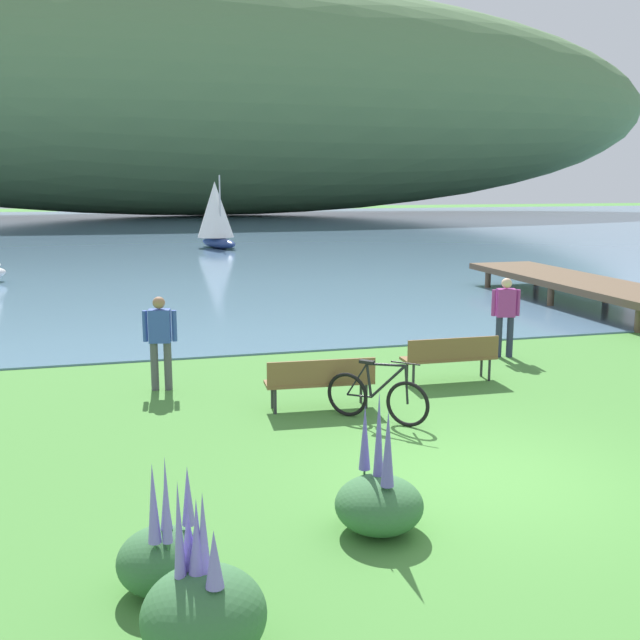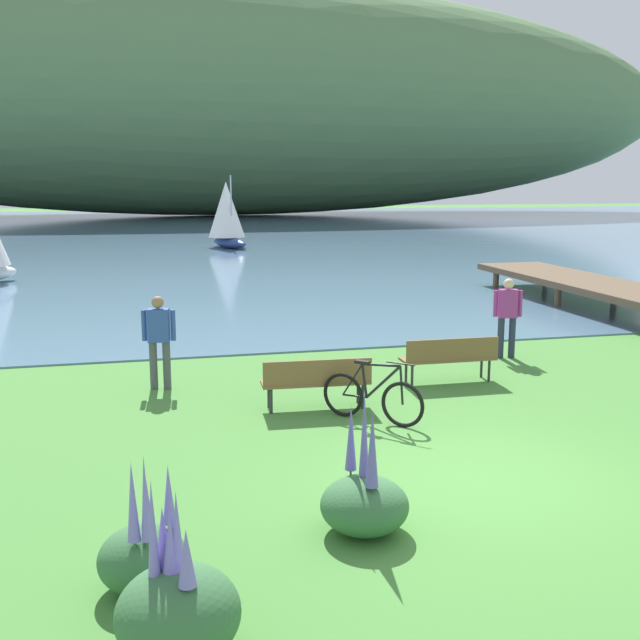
{
  "view_description": "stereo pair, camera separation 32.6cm",
  "coord_description": "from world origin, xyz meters",
  "px_view_note": "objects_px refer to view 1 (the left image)",
  "views": [
    {
      "loc": [
        -4.41,
        -8.24,
        3.75
      ],
      "look_at": [
        -0.6,
        6.01,
        1.0
      ],
      "focal_mm": 42.25,
      "sensor_mm": 36.0,
      "label": 1
    },
    {
      "loc": [
        -4.09,
        -8.32,
        3.75
      ],
      "look_at": [
        -0.6,
        6.01,
        1.0
      ],
      "focal_mm": 42.25,
      "sensor_mm": 36.0,
      "label": 2
    }
  ],
  "objects_px": {
    "park_bench_further_along": "(450,355)",
    "sailboat_nearest_to_shore": "(216,214)",
    "person_on_the_grass": "(160,337)",
    "person_at_shoreline": "(505,312)",
    "bicycle_leaning_near_bench": "(377,397)",
    "park_bench_near_camera": "(320,379)"
  },
  "relations": [
    {
      "from": "person_on_the_grass",
      "to": "park_bench_near_camera",
      "type": "bearing_deg",
      "value": -37.66
    },
    {
      "from": "park_bench_near_camera",
      "to": "sailboat_nearest_to_shore",
      "type": "bearing_deg",
      "value": 85.96
    },
    {
      "from": "sailboat_nearest_to_shore",
      "to": "park_bench_near_camera",
      "type": "bearing_deg",
      "value": -94.04
    },
    {
      "from": "park_bench_near_camera",
      "to": "bicycle_leaning_near_bench",
      "type": "relative_size",
      "value": 1.41
    },
    {
      "from": "person_at_shoreline",
      "to": "bicycle_leaning_near_bench",
      "type": "bearing_deg",
      "value": -139.8
    },
    {
      "from": "person_on_the_grass",
      "to": "sailboat_nearest_to_shore",
      "type": "height_order",
      "value": "sailboat_nearest_to_shore"
    },
    {
      "from": "person_on_the_grass",
      "to": "sailboat_nearest_to_shore",
      "type": "xyz_separation_m",
      "value": [
        4.6,
        28.35,
        0.93
      ]
    },
    {
      "from": "bicycle_leaning_near_bench",
      "to": "person_on_the_grass",
      "type": "relative_size",
      "value": 0.76
    },
    {
      "from": "sailboat_nearest_to_shore",
      "to": "person_on_the_grass",
      "type": "bearing_deg",
      "value": -99.22
    },
    {
      "from": "bicycle_leaning_near_bench",
      "to": "person_at_shoreline",
      "type": "height_order",
      "value": "person_at_shoreline"
    },
    {
      "from": "park_bench_near_camera",
      "to": "sailboat_nearest_to_shore",
      "type": "xyz_separation_m",
      "value": [
        2.13,
        30.25,
        1.39
      ]
    },
    {
      "from": "sailboat_nearest_to_shore",
      "to": "person_at_shoreline",
      "type": "bearing_deg",
      "value": -84.5
    },
    {
      "from": "person_on_the_grass",
      "to": "person_at_shoreline",
      "type": "bearing_deg",
      "value": 5.72
    },
    {
      "from": "bicycle_leaning_near_bench",
      "to": "sailboat_nearest_to_shore",
      "type": "relative_size",
      "value": 0.33
    },
    {
      "from": "park_bench_near_camera",
      "to": "person_on_the_grass",
      "type": "xyz_separation_m",
      "value": [
        -2.46,
        1.9,
        0.46
      ]
    },
    {
      "from": "bicycle_leaning_near_bench",
      "to": "park_bench_further_along",
      "type": "bearing_deg",
      "value": 41.45
    },
    {
      "from": "bicycle_leaning_near_bench",
      "to": "sailboat_nearest_to_shore",
      "type": "bearing_deg",
      "value": 87.37
    },
    {
      "from": "park_bench_near_camera",
      "to": "park_bench_further_along",
      "type": "relative_size",
      "value": 1.01
    },
    {
      "from": "bicycle_leaning_near_bench",
      "to": "person_on_the_grass",
      "type": "height_order",
      "value": "person_on_the_grass"
    },
    {
      "from": "park_bench_further_along",
      "to": "sailboat_nearest_to_shore",
      "type": "relative_size",
      "value": 0.45
    },
    {
      "from": "park_bench_further_along",
      "to": "bicycle_leaning_near_bench",
      "type": "relative_size",
      "value": 1.39
    },
    {
      "from": "person_at_shoreline",
      "to": "person_on_the_grass",
      "type": "relative_size",
      "value": 1.0
    }
  ]
}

